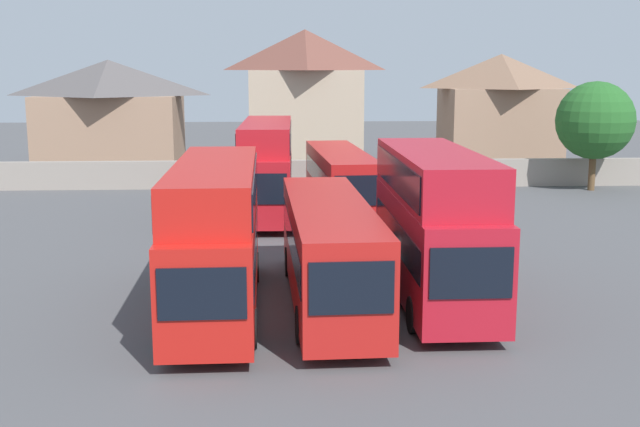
# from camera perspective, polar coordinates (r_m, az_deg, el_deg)

# --- Properties ---
(ground) EXTENTS (140.00, 140.00, 0.00)m
(ground) POSITION_cam_1_polar(r_m,az_deg,el_deg) (43.84, -1.03, 0.31)
(ground) COLOR #4C4C4F
(depot_boundary_wall) EXTENTS (56.00, 0.50, 1.80)m
(depot_boundary_wall) POSITION_cam_1_polar(r_m,az_deg,el_deg) (51.47, -1.33, 2.85)
(depot_boundary_wall) COLOR gray
(depot_boundary_wall) RESTS_ON ground
(bus_1) EXTENTS (2.76, 11.23, 4.77)m
(bus_1) POSITION_cam_1_polar(r_m,az_deg,el_deg) (25.46, -7.51, -1.10)
(bus_1) COLOR red
(bus_1) RESTS_ON ground
(bus_2) EXTENTS (2.88, 12.13, 3.43)m
(bus_2) POSITION_cam_1_polar(r_m,az_deg,el_deg) (26.06, 0.65, -2.39)
(bus_2) COLOR red
(bus_2) RESTS_ON ground
(bus_3) EXTENTS (2.71, 10.13, 5.05)m
(bus_3) POSITION_cam_1_polar(r_m,az_deg,el_deg) (26.54, 8.20, -0.32)
(bus_3) COLOR #B11624
(bus_3) RESTS_ON ground
(bus_4) EXTENTS (2.76, 11.03, 4.95)m
(bus_4) POSITION_cam_1_polar(r_m,az_deg,el_deg) (41.45, -3.83, 3.59)
(bus_4) COLOR red
(bus_4) RESTS_ON ground
(bus_5) EXTENTS (3.15, 11.95, 3.44)m
(bus_5) POSITION_cam_1_polar(r_m,az_deg,el_deg) (41.59, 1.45, 2.49)
(bus_5) COLOR red
(bus_5) RESTS_ON ground
(house_terrace_left) EXTENTS (10.76, 7.57, 8.25)m
(house_terrace_left) POSITION_cam_1_polar(r_m,az_deg,el_deg) (62.22, -14.82, 6.91)
(house_terrace_left) COLOR #9E7A60
(house_terrace_left) RESTS_ON ground
(house_terrace_centre) EXTENTS (8.51, 7.05, 10.42)m
(house_terrace_centre) POSITION_cam_1_polar(r_m,az_deg,el_deg) (59.47, -1.08, 8.17)
(house_terrace_centre) COLOR tan
(house_terrace_centre) RESTS_ON ground
(house_terrace_right) EXTENTS (8.78, 6.73, 8.68)m
(house_terrace_right) POSITION_cam_1_polar(r_m,az_deg,el_deg) (62.45, 12.76, 7.21)
(house_terrace_right) COLOR #9E7A60
(house_terrace_right) RESTS_ON ground
(tree_left_of_lot) EXTENTS (4.88, 4.88, 6.87)m
(tree_left_of_lot) POSITION_cam_1_polar(r_m,az_deg,el_deg) (52.96, 19.15, 6.32)
(tree_left_of_lot) COLOR brown
(tree_left_of_lot) RESTS_ON ground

